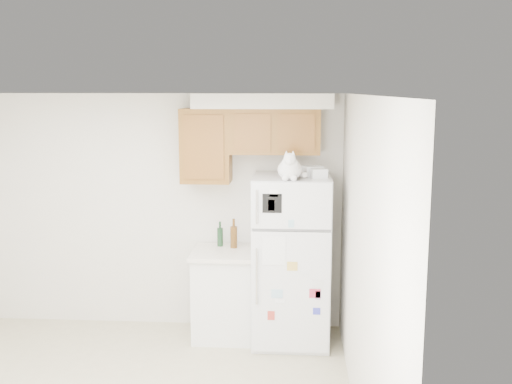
# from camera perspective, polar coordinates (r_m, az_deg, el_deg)

# --- Properties ---
(room_shell) EXTENTS (3.84, 4.04, 2.52)m
(room_shell) POSITION_cam_1_polar(r_m,az_deg,el_deg) (4.70, -12.11, -1.09)
(room_shell) COLOR silver
(room_shell) RESTS_ON ground_plane
(refrigerator) EXTENTS (0.76, 0.78, 1.70)m
(refrigerator) POSITION_cam_1_polar(r_m,az_deg,el_deg) (6.04, 3.37, -6.50)
(refrigerator) COLOR silver
(refrigerator) RESTS_ON ground_plane
(base_counter) EXTENTS (0.64, 0.64, 0.92)m
(base_counter) POSITION_cam_1_polar(r_m,az_deg,el_deg) (6.27, -3.07, -9.60)
(base_counter) COLOR white
(base_counter) RESTS_ON ground_plane
(cat) EXTENTS (0.28, 0.41, 0.29)m
(cat) POSITION_cam_1_polar(r_m,az_deg,el_deg) (5.62, 3.24, 2.27)
(cat) COLOR white
(cat) RESTS_ON refrigerator
(storage_box_back) EXTENTS (0.22, 0.19, 0.10)m
(storage_box_back) POSITION_cam_1_polar(r_m,az_deg,el_deg) (5.89, 5.40, 2.01)
(storage_box_back) COLOR white
(storage_box_back) RESTS_ON refrigerator
(storage_box_front) EXTENTS (0.17, 0.14, 0.09)m
(storage_box_front) POSITION_cam_1_polar(r_m,az_deg,el_deg) (5.76, 6.02, 1.77)
(storage_box_front) COLOR white
(storage_box_front) RESTS_ON refrigerator
(bottle_green) EXTENTS (0.06, 0.06, 0.26)m
(bottle_green) POSITION_cam_1_polar(r_m,az_deg,el_deg) (6.27, -3.44, -4.00)
(bottle_green) COLOR #19381E
(bottle_green) RESTS_ON base_counter
(bottle_amber) EXTENTS (0.07, 0.07, 0.31)m
(bottle_amber) POSITION_cam_1_polar(r_m,az_deg,el_deg) (6.19, -2.14, -3.95)
(bottle_amber) COLOR #593814
(bottle_amber) RESTS_ON base_counter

